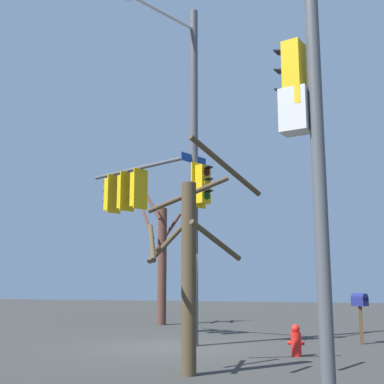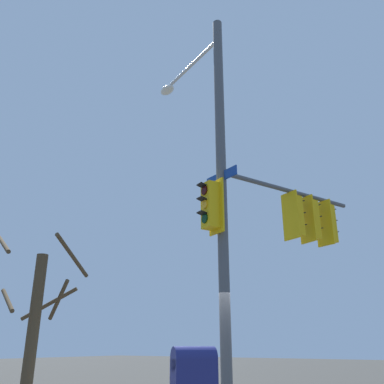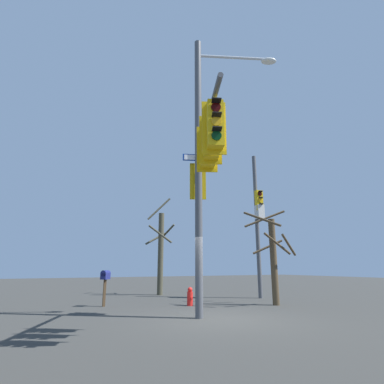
{
  "view_description": "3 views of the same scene",
  "coord_description": "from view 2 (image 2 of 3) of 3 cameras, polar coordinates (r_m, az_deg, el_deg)",
  "views": [
    {
      "loc": [
        5.32,
        -13.22,
        1.62
      ],
      "look_at": [
        0.57,
        -0.11,
        4.18
      ],
      "focal_mm": 47.87,
      "sensor_mm": 36.0,
      "label": 1
    },
    {
      "loc": [
        8.55,
        4.96,
        1.42
      ],
      "look_at": [
        0.97,
        -0.06,
        4.79
      ],
      "focal_mm": 38.7,
      "sensor_mm": 36.0,
      "label": 2
    },
    {
      "loc": [
        -8.58,
        5.31,
        1.56
      ],
      "look_at": [
        0.22,
        0.79,
        3.94
      ],
      "focal_mm": 29.0,
      "sensor_mm": 36.0,
      "label": 3
    }
  ],
  "objects": [
    {
      "name": "main_signal_pole_assembly",
      "position": [
        10.75,
        8.49,
        -0.34
      ],
      "size": [
        4.98,
        4.74,
        9.95
      ],
      "rotation": [
        0.0,
        0.0,
        2.74
      ],
      "color": "#4C4F54",
      "rests_on": "ground"
    },
    {
      "name": "mailbox",
      "position": [
        4.57,
        0.26,
        -24.27
      ],
      "size": [
        0.49,
        0.46,
        1.41
      ],
      "rotation": [
        0.0,
        0.0,
        4.04
      ],
      "color": "#4C3823",
      "rests_on": "ground"
    },
    {
      "name": "bare_tree_behind_pole",
      "position": [
        11.17,
        -20.9,
        -15.76
      ],
      "size": [
        2.45,
        2.45,
        4.18
      ],
      "color": "#4B3C28",
      "rests_on": "ground"
    }
  ]
}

